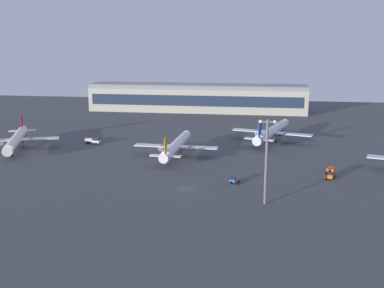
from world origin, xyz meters
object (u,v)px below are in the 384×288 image
Objects in this scene: apron_light_west at (266,156)px; fuel_truck at (93,141)px; pushback_tug at (233,180)px; airplane_near_gate at (272,132)px; catering_truck at (330,173)px; airplane_terminal_side at (16,140)px; airplane_taxiway_distant at (176,146)px.

fuel_truck is at bearing 138.60° from apron_light_west.
fuel_truck is at bearing 61.83° from pushback_tug.
airplane_near_gate is at bearing 103.49° from fuel_truck.
catering_truck is 97.89m from fuel_truck.
pushback_tug is (87.42, -31.16, -2.99)m from airplane_terminal_side.
pushback_tug is at bearing 55.09° from fuel_truck.
airplane_near_gate is 7.08× the size of catering_truck.
catering_truck is (117.25, -20.75, -2.48)m from airplane_terminal_side.
airplane_taxiway_distant is (64.21, -0.71, -0.14)m from airplane_terminal_side.
airplane_taxiway_distant is at bearing 69.93° from fuel_truck.
airplane_terminal_side is 6.60× the size of catering_truck.
catering_truck is at bearing -18.85° from airplane_taxiway_distant.
airplane_terminal_side reaches higher than catering_truck.
airplane_taxiway_distant reaches higher than fuel_truck.
apron_light_west is (96.83, -47.83, 9.06)m from airplane_terminal_side.
apron_light_west is (-20.41, -27.08, 11.54)m from catering_truck.
apron_light_west is at bearing 50.39° from fuel_truck.
airplane_terminal_side is 64.22m from airplane_taxiway_distant.
pushback_tug is 22.62m from apron_light_west.
pushback_tug is 31.60m from catering_truck.
apron_light_west reaches higher than airplane_taxiway_distant.
airplane_near_gate is at bearing -3.08° from pushback_tug.
pushback_tug is (-12.56, -61.13, -3.21)m from airplane_near_gate.
airplane_terminal_side reaches higher than fuel_truck.
airplane_near_gate reaches higher than fuel_truck.
apron_light_west reaches higher than pushback_tug.
airplane_near_gate is (99.98, 29.97, 0.21)m from airplane_terminal_side.
catering_truck reaches higher than fuel_truck.
catering_truck is 35.82m from apron_light_west.
airplane_terminal_side is at bearing 8.20° from catering_truck.
catering_truck reaches higher than pushback_tug.
fuel_truck is 95.19m from apron_light_west.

